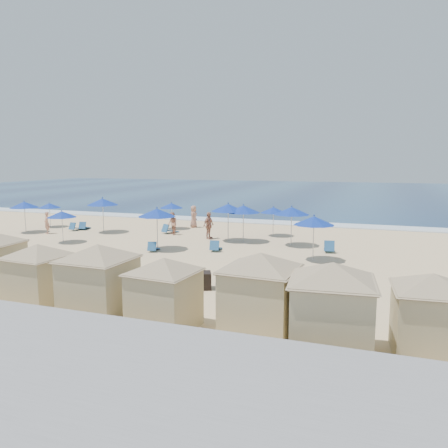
% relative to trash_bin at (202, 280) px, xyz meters
% --- Properties ---
extents(ground, '(160.00, 160.00, 0.00)m').
position_rel_trash_bin_xyz_m(ground, '(-4.55, 5.24, -0.36)').
color(ground, beige).
rests_on(ground, ground).
extents(ocean, '(160.00, 80.00, 0.06)m').
position_rel_trash_bin_xyz_m(ocean, '(-4.55, 60.24, -0.33)').
color(ocean, navy).
rests_on(ocean, ground).
extents(surf_line, '(160.00, 2.50, 0.08)m').
position_rel_trash_bin_xyz_m(surf_line, '(-4.55, 20.74, -0.32)').
color(surf_line, white).
rests_on(surf_line, ground).
extents(trash_bin, '(0.96, 0.96, 0.72)m').
position_rel_trash_bin_xyz_m(trash_bin, '(0.00, 0.00, 0.00)').
color(trash_bin, black).
rests_on(trash_bin, ground).
extents(cabana_1, '(4.15, 4.15, 2.61)m').
position_rel_trash_bin_xyz_m(cabana_1, '(-4.85, -4.15, 1.14)').
color(cabana_1, '#C3B285').
rests_on(cabana_1, ground).
extents(cabana_2, '(4.56, 4.56, 2.86)m').
position_rel_trash_bin_xyz_m(cabana_2, '(-2.03, -4.41, 1.28)').
color(cabana_2, '#C3B285').
rests_on(cabana_2, ground).
extents(cabana_3, '(4.10, 4.10, 2.59)m').
position_rel_trash_bin_xyz_m(cabana_3, '(0.55, -4.54, 1.12)').
color(cabana_3, '#C3B285').
rests_on(cabana_3, ground).
extents(cabana_4, '(4.58, 4.58, 2.88)m').
position_rel_trash_bin_xyz_m(cabana_4, '(3.58, -3.95, 1.29)').
color(cabana_4, '#C3B285').
rests_on(cabana_4, ground).
extents(cabana_5, '(4.66, 4.66, 2.93)m').
position_rel_trash_bin_xyz_m(cabana_5, '(5.84, -4.75, 1.32)').
color(cabana_5, '#C3B285').
rests_on(cabana_5, ground).
extents(cabana_6, '(4.17, 4.17, 2.62)m').
position_rel_trash_bin_xyz_m(cabana_6, '(8.42, -3.93, 1.14)').
color(cabana_6, '#C3B285').
rests_on(cabana_6, ground).
extents(umbrella_0, '(1.80, 1.80, 2.05)m').
position_rel_trash_bin_xyz_m(umbrella_0, '(-18.67, 12.14, 1.42)').
color(umbrella_0, '#A5A8AD').
rests_on(umbrella_0, ground).
extents(umbrella_1, '(2.15, 2.15, 2.44)m').
position_rel_trash_bin_xyz_m(umbrella_1, '(-18.47, 9.25, 1.76)').
color(umbrella_1, '#A5A8AD').
rests_on(umbrella_1, ground).
extents(umbrella_2, '(2.37, 2.37, 2.70)m').
position_rel_trash_bin_xyz_m(umbrella_2, '(-12.88, 11.30, 1.98)').
color(umbrella_2, '#A5A8AD').
rests_on(umbrella_2, ground).
extents(umbrella_3, '(1.92, 1.92, 2.19)m').
position_rel_trash_bin_xyz_m(umbrella_3, '(-12.93, 6.79, 1.53)').
color(umbrella_3, '#A5A8AD').
rests_on(umbrella_3, ground).
extents(umbrella_4, '(1.90, 1.90, 2.16)m').
position_rel_trash_bin_xyz_m(umbrella_4, '(-8.75, 14.63, 1.51)').
color(umbrella_4, '#A5A8AD').
rests_on(umbrella_4, ground).
extents(umbrella_5, '(2.32, 2.32, 2.64)m').
position_rel_trash_bin_xyz_m(umbrella_5, '(-5.81, 6.80, 1.93)').
color(umbrella_5, '#A5A8AD').
rests_on(umbrella_5, ground).
extents(umbrella_6, '(2.32, 2.32, 2.64)m').
position_rel_trash_bin_xyz_m(umbrella_6, '(-2.67, 11.01, 1.93)').
color(umbrella_6, '#A5A8AD').
rests_on(umbrella_6, ground).
extents(umbrella_7, '(2.25, 2.25, 2.56)m').
position_rel_trash_bin_xyz_m(umbrella_7, '(-1.62, 11.11, 1.86)').
color(umbrella_7, '#A5A8AD').
rests_on(umbrella_7, ground).
extents(umbrella_8, '(1.92, 1.92, 2.19)m').
position_rel_trash_bin_xyz_m(umbrella_8, '(-0.27, 14.07, 1.53)').
color(umbrella_8, '#A5A8AD').
rests_on(umbrella_8, ground).
extents(umbrella_9, '(2.28, 2.28, 2.60)m').
position_rel_trash_bin_xyz_m(umbrella_9, '(1.69, 10.84, 1.89)').
color(umbrella_9, '#A5A8AD').
rests_on(umbrella_9, ground).
extents(umbrella_10, '(2.23, 2.23, 2.54)m').
position_rel_trash_bin_xyz_m(umbrella_10, '(3.65, 7.01, 1.84)').
color(umbrella_10, '#A5A8AD').
rests_on(umbrella_10, ground).
extents(beach_chair_0, '(0.64, 1.25, 0.67)m').
position_rel_trash_bin_xyz_m(beach_chair_0, '(-15.51, 11.30, -0.13)').
color(beach_chair_0, '#275B90').
rests_on(beach_chair_0, ground).
extents(beach_chair_1, '(0.80, 1.30, 0.67)m').
position_rel_trash_bin_xyz_m(beach_chair_1, '(-15.10, 11.86, -0.13)').
color(beach_chair_1, '#275B90').
rests_on(beach_chair_1, ground).
extents(beach_chair_2, '(1.05, 1.45, 0.73)m').
position_rel_trash_bin_xyz_m(beach_chair_2, '(-7.95, 12.56, -0.11)').
color(beach_chair_2, '#275B90').
rests_on(beach_chair_2, ground).
extents(beach_chair_3, '(0.80, 1.26, 0.64)m').
position_rel_trash_bin_xyz_m(beach_chair_3, '(-5.80, 6.22, -0.14)').
color(beach_chair_3, '#275B90').
rests_on(beach_chair_3, ground).
extents(beach_chair_4, '(0.75, 1.33, 0.69)m').
position_rel_trash_bin_xyz_m(beach_chair_4, '(-2.30, 7.60, -0.12)').
color(beach_chair_4, '#275B90').
rests_on(beach_chair_4, ground).
extents(beach_chair_5, '(0.77, 1.42, 0.75)m').
position_rel_trash_bin_xyz_m(beach_chair_5, '(4.23, 9.62, -0.10)').
color(beach_chair_5, '#275B90').
rests_on(beach_chair_5, ground).
extents(beachgoer_0, '(0.71, 0.69, 1.65)m').
position_rel_trash_bin_xyz_m(beachgoer_0, '(-16.48, 9.30, 0.46)').
color(beachgoer_0, tan).
rests_on(beachgoer_0, ground).
extents(beachgoer_1, '(1.03, 1.02, 1.68)m').
position_rel_trash_bin_xyz_m(beachgoer_1, '(-7.37, 12.00, 0.48)').
color(beachgoer_1, tan).
rests_on(beachgoer_1, ground).
extents(beachgoer_2, '(0.71, 1.19, 1.89)m').
position_rel_trash_bin_xyz_m(beachgoer_2, '(-4.24, 11.35, 0.59)').
color(beachgoer_2, tan).
rests_on(beachgoer_2, ground).
extents(beachgoer_3, '(0.65, 0.93, 1.81)m').
position_rel_trash_bin_xyz_m(beachgoer_3, '(-7.38, 15.89, 0.54)').
color(beachgoer_3, tan).
rests_on(beachgoer_3, ground).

